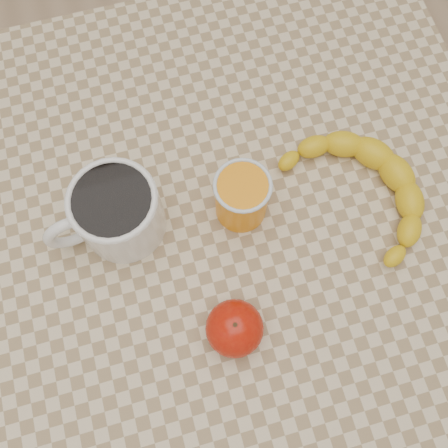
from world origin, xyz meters
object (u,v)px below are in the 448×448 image
object	(u,v)px
table	(224,247)
apple	(235,328)
orange_juice_glass	(242,197)
banana	(363,190)
coffee_mug	(116,212)

from	to	relation	value
table	apple	xyz separation A→B (m)	(-0.02, -0.13, 0.12)
orange_juice_glass	apple	size ratio (longest dim) A/B	1.11
banana	coffee_mug	bearing A→B (deg)	153.47
apple	banana	size ratio (longest dim) A/B	0.26
table	banana	world-z (taller)	banana
table	apple	world-z (taller)	apple
banana	apple	bearing A→B (deg)	-167.41
table	apple	bearing A→B (deg)	-100.35
coffee_mug	banana	bearing A→B (deg)	-8.20
coffee_mug	apple	bearing A→B (deg)	-59.26
coffee_mug	orange_juice_glass	size ratio (longest dim) A/B	1.89
coffee_mug	apple	xyz separation A→B (m)	(0.10, -0.17, -0.02)
orange_juice_glass	apple	world-z (taller)	orange_juice_glass
table	orange_juice_glass	xyz separation A→B (m)	(0.03, 0.02, 0.13)
coffee_mug	apple	world-z (taller)	coffee_mug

